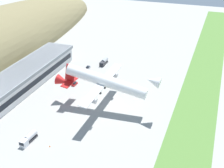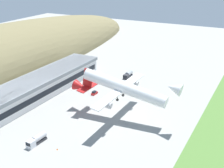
{
  "view_description": "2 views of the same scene",
  "coord_description": "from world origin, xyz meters",
  "px_view_note": "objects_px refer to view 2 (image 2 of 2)",
  "views": [
    {
      "loc": [
        -112.1,
        -39.79,
        71.74
      ],
      "look_at": [
        -3.01,
        -0.24,
        12.23
      ],
      "focal_mm": 50.0,
      "sensor_mm": 36.0,
      "label": 1
    },
    {
      "loc": [
        -106.78,
        -45.95,
        59.13
      ],
      "look_at": [
        -4.61,
        7.01,
        14.31
      ],
      "focal_mm": 50.0,
      "sensor_mm": 36.0,
      "label": 2
    }
  ],
  "objects_px": {
    "terminal_building": "(31,89)",
    "service_car_1": "(111,79)",
    "fuel_truck": "(128,75)",
    "cargo_airplane": "(122,88)",
    "service_car_0": "(94,93)",
    "box_truck": "(37,140)",
    "traffic_cone_0": "(57,149)"
  },
  "relations": [
    {
      "from": "service_car_0",
      "to": "service_car_1",
      "type": "xyz_separation_m",
      "value": [
        20.46,
        1.69,
        -0.07
      ]
    },
    {
      "from": "cargo_airplane",
      "to": "fuel_truck",
      "type": "distance_m",
      "value": 49.15
    },
    {
      "from": "service_car_1",
      "to": "fuel_truck",
      "type": "xyz_separation_m",
      "value": [
        8.89,
        -6.1,
        0.9
      ]
    },
    {
      "from": "cargo_airplane",
      "to": "box_truck",
      "type": "height_order",
      "value": "cargo_airplane"
    },
    {
      "from": "cargo_airplane",
      "to": "box_truck",
      "type": "distance_m",
      "value": 38.25
    },
    {
      "from": "terminal_building",
      "to": "traffic_cone_0",
      "type": "relative_size",
      "value": 164.44
    },
    {
      "from": "service_car_0",
      "to": "traffic_cone_0",
      "type": "bearing_deg",
      "value": -164.51
    },
    {
      "from": "terminal_building",
      "to": "cargo_airplane",
      "type": "xyz_separation_m",
      "value": [
        3.46,
        -44.65,
        7.69
      ]
    },
    {
      "from": "service_car_1",
      "to": "fuel_truck",
      "type": "distance_m",
      "value": 10.82
    },
    {
      "from": "terminal_building",
      "to": "service_car_0",
      "type": "height_order",
      "value": "terminal_building"
    },
    {
      "from": "fuel_truck",
      "to": "traffic_cone_0",
      "type": "bearing_deg",
      "value": -173.55
    },
    {
      "from": "cargo_airplane",
      "to": "terminal_building",
      "type": "bearing_deg",
      "value": 94.43
    },
    {
      "from": "cargo_airplane",
      "to": "service_car_1",
      "type": "bearing_deg",
      "value": 33.56
    },
    {
      "from": "service_car_1",
      "to": "fuel_truck",
      "type": "relative_size",
      "value": 0.55
    },
    {
      "from": "terminal_building",
      "to": "box_truck",
      "type": "height_order",
      "value": "terminal_building"
    },
    {
      "from": "service_car_1",
      "to": "box_truck",
      "type": "bearing_deg",
      "value": -174.85
    },
    {
      "from": "cargo_airplane",
      "to": "service_car_1",
      "type": "height_order",
      "value": "cargo_airplane"
    },
    {
      "from": "service_car_0",
      "to": "box_truck",
      "type": "distance_m",
      "value": 47.38
    },
    {
      "from": "terminal_building",
      "to": "cargo_airplane",
      "type": "bearing_deg",
      "value": -85.57
    },
    {
      "from": "cargo_airplane",
      "to": "fuel_truck",
      "type": "xyz_separation_m",
      "value": [
        44.49,
        17.51,
        -11.41
      ]
    },
    {
      "from": "cargo_airplane",
      "to": "traffic_cone_0",
      "type": "height_order",
      "value": "cargo_airplane"
    },
    {
      "from": "terminal_building",
      "to": "cargo_airplane",
      "type": "relative_size",
      "value": 2.03
    },
    {
      "from": "service_car_0",
      "to": "terminal_building",
      "type": "bearing_deg",
      "value": 129.3
    },
    {
      "from": "fuel_truck",
      "to": "service_car_1",
      "type": "bearing_deg",
      "value": 145.51
    },
    {
      "from": "terminal_building",
      "to": "service_car_0",
      "type": "xyz_separation_m",
      "value": [
        18.6,
        -22.72,
        -4.55
      ]
    },
    {
      "from": "service_car_0",
      "to": "fuel_truck",
      "type": "height_order",
      "value": "fuel_truck"
    },
    {
      "from": "cargo_airplane",
      "to": "service_car_0",
      "type": "relative_size",
      "value": 12.14
    },
    {
      "from": "box_truck",
      "to": "service_car_0",
      "type": "bearing_deg",
      "value": 5.34
    },
    {
      "from": "service_car_0",
      "to": "fuel_truck",
      "type": "bearing_deg",
      "value": -8.56
    },
    {
      "from": "cargo_airplane",
      "to": "service_car_0",
      "type": "height_order",
      "value": "cargo_airplane"
    },
    {
      "from": "terminal_building",
      "to": "service_car_1",
      "type": "height_order",
      "value": "terminal_building"
    },
    {
      "from": "cargo_airplane",
      "to": "box_truck",
      "type": "bearing_deg",
      "value": 151.32
    }
  ]
}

